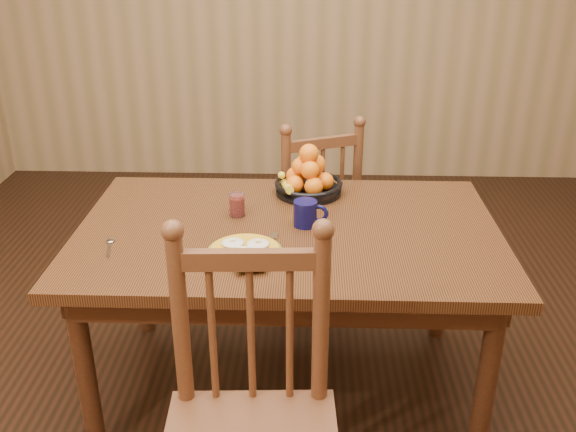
{
  "coord_description": "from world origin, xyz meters",
  "views": [
    {
      "loc": [
        0.07,
        -2.19,
        1.82
      ],
      "look_at": [
        0.0,
        0.0,
        0.8
      ],
      "focal_mm": 40.0,
      "sensor_mm": 36.0,
      "label": 1
    }
  ],
  "objects_px": {
    "breakfast_plate": "(245,251)",
    "chair_far": "(309,214)",
    "fruit_bowl": "(308,178)",
    "dining_table": "(288,248)",
    "coffee_mug": "(307,213)"
  },
  "relations": [
    {
      "from": "dining_table",
      "to": "breakfast_plate",
      "type": "distance_m",
      "value": 0.28
    },
    {
      "from": "chair_far",
      "to": "coffee_mug",
      "type": "xyz_separation_m",
      "value": [
        -0.01,
        -0.7,
        0.33
      ]
    },
    {
      "from": "dining_table",
      "to": "chair_far",
      "type": "xyz_separation_m",
      "value": [
        0.08,
        0.73,
        -0.19
      ]
    },
    {
      "from": "dining_table",
      "to": "breakfast_plate",
      "type": "relative_size",
      "value": 5.41
    },
    {
      "from": "fruit_bowl",
      "to": "chair_far",
      "type": "bearing_deg",
      "value": 88.52
    },
    {
      "from": "coffee_mug",
      "to": "fruit_bowl",
      "type": "xyz_separation_m",
      "value": [
        0.0,
        0.32,
        0.02
      ]
    },
    {
      "from": "breakfast_plate",
      "to": "chair_far",
      "type": "bearing_deg",
      "value": 76.61
    },
    {
      "from": "chair_far",
      "to": "fruit_bowl",
      "type": "relative_size",
      "value": 3.35
    },
    {
      "from": "chair_far",
      "to": "fruit_bowl",
      "type": "xyz_separation_m",
      "value": [
        -0.01,
        -0.39,
        0.34
      ]
    },
    {
      "from": "breakfast_plate",
      "to": "fruit_bowl",
      "type": "distance_m",
      "value": 0.6
    },
    {
      "from": "dining_table",
      "to": "coffee_mug",
      "type": "bearing_deg",
      "value": 20.44
    },
    {
      "from": "breakfast_plate",
      "to": "coffee_mug",
      "type": "xyz_separation_m",
      "value": [
        0.21,
        0.24,
        0.04
      ]
    },
    {
      "from": "dining_table",
      "to": "chair_far",
      "type": "height_order",
      "value": "chair_far"
    },
    {
      "from": "chair_far",
      "to": "coffee_mug",
      "type": "distance_m",
      "value": 0.78
    },
    {
      "from": "chair_far",
      "to": "breakfast_plate",
      "type": "height_order",
      "value": "chair_far"
    }
  ]
}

